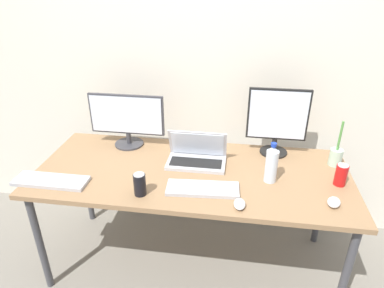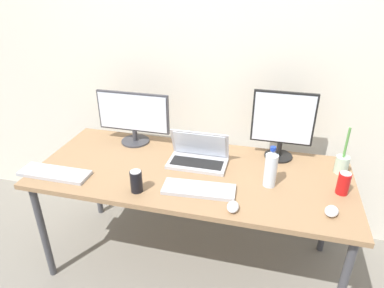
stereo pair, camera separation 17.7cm
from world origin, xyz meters
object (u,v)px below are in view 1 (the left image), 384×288
mouse_by_laptop (334,202)px  keyboard_aux (203,189)px  monitor_center (277,120)px  bamboo_vase (336,156)px  laptop_silver (197,155)px  mouse_by_keyboard (240,204)px  soda_can_by_laptop (140,184)px  keyboard_main (51,181)px  water_bottle (272,164)px  soda_can_near_keyboard (341,175)px  monitor_left (127,118)px  work_desk (192,178)px

mouse_by_laptop → keyboard_aux: bearing=-163.4°
monitor_center → bamboo_vase: size_ratio=1.50×
laptop_silver → mouse_by_keyboard: (0.28, -0.41, -0.03)m
monitor_center → keyboard_aux: (-0.41, -0.49, -0.23)m
soda_can_by_laptop → bamboo_vase: 1.20m
keyboard_main → mouse_by_keyboard: mouse_by_keyboard is taller
water_bottle → bamboo_vase: (0.40, 0.24, -0.05)m
keyboard_aux → soda_can_near_keyboard: bearing=8.9°
mouse_by_keyboard → monitor_left: bearing=141.5°
mouse_by_laptop → water_bottle: bearing=168.8°
monitor_left → laptop_silver: bearing=-19.2°
work_desk → bamboo_vase: bearing=13.0°
mouse_by_keyboard → mouse_by_laptop: (0.48, 0.08, 0.00)m
soda_can_near_keyboard → soda_can_by_laptop: size_ratio=1.00×
monitor_center → mouse_by_laptop: 0.63m
laptop_silver → mouse_by_keyboard: bearing=-56.0°
work_desk → soda_can_near_keyboard: 0.85m
water_bottle → work_desk: bearing=174.7°
monitor_center → mouse_by_keyboard: bearing=-108.7°
mouse_by_keyboard → bamboo_vase: size_ratio=0.32×
mouse_by_keyboard → soda_can_near_keyboard: soda_can_near_keyboard is taller
laptop_silver → work_desk: bearing=-98.4°
monitor_left → laptop_silver: 0.54m
laptop_silver → bamboo_vase: 0.85m
keyboard_main → soda_can_near_keyboard: soda_can_near_keyboard is taller
monitor_center → keyboard_main: size_ratio=1.04×
bamboo_vase → mouse_by_keyboard: bearing=-138.2°
mouse_by_laptop → laptop_silver: bearing=175.9°
monitor_left → keyboard_main: size_ratio=1.19×
keyboard_main → mouse_by_laptop: 1.54m
mouse_by_laptop → soda_can_near_keyboard: size_ratio=0.72×
mouse_by_laptop → bamboo_vase: (0.09, 0.42, 0.04)m
mouse_by_keyboard → soda_can_by_laptop: bearing=175.1°
monitor_center → keyboard_aux: monitor_center is taller
work_desk → mouse_by_laptop: 0.80m
laptop_silver → keyboard_aux: (0.07, -0.29, -0.04)m
laptop_silver → mouse_by_laptop: laptop_silver is taller
soda_can_by_laptop → laptop_silver: bearing=56.1°
soda_can_by_laptop → monitor_left: bearing=113.5°
work_desk → soda_can_by_laptop: (-0.24, -0.28, 0.12)m
keyboard_main → keyboard_aux: size_ratio=1.06×
laptop_silver → soda_can_near_keyboard: laptop_silver is taller
laptop_silver → water_bottle: bearing=-17.9°
mouse_by_laptop → soda_can_by_laptop: 1.01m
laptop_silver → keyboard_main: bearing=-156.5°
monitor_center → mouse_by_laptop: bearing=-62.7°
keyboard_aux → mouse_by_keyboard: bearing=-33.7°
laptop_silver → soda_can_near_keyboard: (0.83, -0.12, 0.01)m
work_desk → monitor_left: bearing=150.4°
monitor_left → monitor_center: bearing=1.6°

